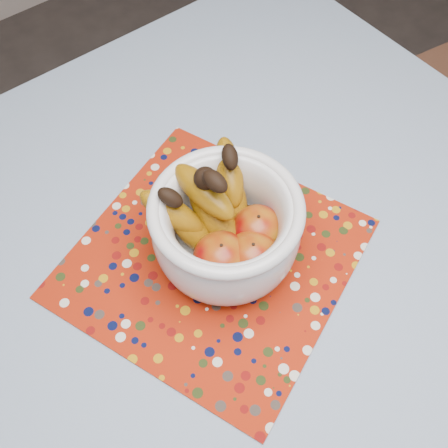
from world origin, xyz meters
The scene contains 4 objects.
table centered at (0.00, 0.00, 0.67)m, with size 1.20×1.20×0.75m.
tablecloth centered at (0.00, 0.00, 0.76)m, with size 1.32×1.32×0.01m, color slate.
placemat centered at (0.01, 0.09, 0.76)m, with size 0.42×0.42×0.00m, color #971D08.
fruit_bowl centered at (0.03, 0.09, 0.85)m, with size 0.27×0.25×0.20m.
Camera 1 is at (-0.23, -0.25, 1.53)m, focal length 42.00 mm.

